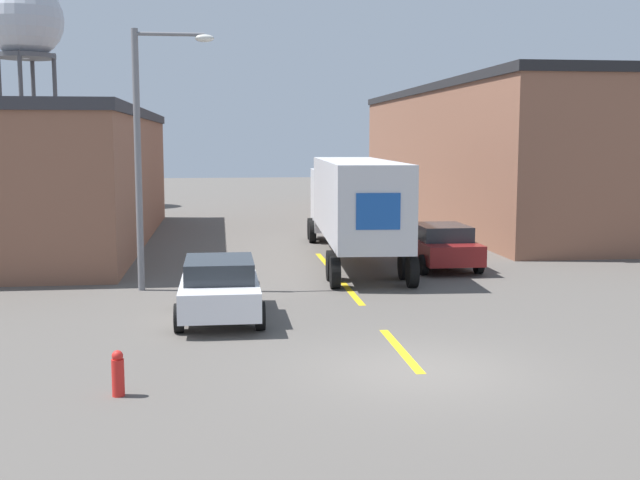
{
  "coord_description": "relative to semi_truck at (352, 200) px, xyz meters",
  "views": [
    {
      "loc": [
        -3.78,
        -14.81,
        4.48
      ],
      "look_at": [
        -0.95,
        7.86,
        1.6
      ],
      "focal_mm": 45.0,
      "sensor_mm": 36.0,
      "label": 1
    }
  ],
  "objects": [
    {
      "name": "parked_car_left_near",
      "position": [
        -4.94,
        -9.64,
        -1.43
      ],
      "size": [
        2.12,
        4.4,
        1.53
      ],
      "color": "silver",
      "rests_on": "ground_plane"
    },
    {
      "name": "warehouse_left",
      "position": [
        -13.9,
        6.45,
        0.64
      ],
      "size": [
        11.81,
        22.01,
        5.75
      ],
      "color": "brown",
      "rests_on": "ground_plane"
    },
    {
      "name": "water_tower",
      "position": [
        -17.48,
        26.37,
        9.8
      ],
      "size": [
        5.07,
        5.07,
        14.81
      ],
      "color": "#47474C",
      "rests_on": "ground_plane"
    },
    {
      "name": "semi_truck",
      "position": [
        0.0,
        0.0,
        0.0
      ],
      "size": [
        3.3,
        14.0,
        3.73
      ],
      "rotation": [
        0.0,
        0.0,
        -0.05
      ],
      "color": "silver",
      "rests_on": "ground_plane"
    },
    {
      "name": "warehouse_right",
      "position": [
        11.24,
        13.26,
        1.42
      ],
      "size": [
        10.93,
        29.54,
        7.32
      ],
      "color": "brown",
      "rests_on": "ground_plane"
    },
    {
      "name": "parked_car_right_mid",
      "position": [
        2.73,
        -2.53,
        -1.43
      ],
      "size": [
        2.12,
        4.4,
        1.53
      ],
      "color": "maroon",
      "rests_on": "ground_plane"
    },
    {
      "name": "fire_hydrant",
      "position": [
        -6.72,
        -15.58,
        -1.83
      ],
      "size": [
        0.22,
        0.22,
        0.82
      ],
      "color": "red",
      "rests_on": "ground_plane"
    },
    {
      "name": "road_centerline",
      "position": [
        -1.11,
        -6.74,
        -2.24
      ],
      "size": [
        0.2,
        16.44,
        0.01
      ],
      "color": "gold",
      "rests_on": "ground_plane"
    },
    {
      "name": "street_lamp",
      "position": [
        -6.99,
        -5.49,
        2.2
      ],
      "size": [
        2.37,
        0.32,
        7.64
      ],
      "color": "slate",
      "rests_on": "ground_plane"
    },
    {
      "name": "ground_plane",
      "position": [
        -1.11,
        -14.72,
        -2.24
      ],
      "size": [
        160.0,
        160.0,
        0.0
      ],
      "primitive_type": "plane",
      "color": "#56514C"
    }
  ]
}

